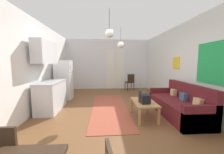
{
  "coord_description": "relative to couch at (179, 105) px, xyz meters",
  "views": [
    {
      "loc": [
        -0.3,
        -3.62,
        1.48
      ],
      "look_at": [
        0.05,
        1.53,
        0.91
      ],
      "focal_mm": 21.22,
      "sensor_mm": 36.0,
      "label": 1
    }
  ],
  "objects": [
    {
      "name": "wall_left",
      "position": [
        -4.17,
        0.15,
        1.1
      ],
      "size": [
        0.12,
        7.88,
        2.76
      ],
      "color": "white",
      "rests_on": "ground_plane"
    },
    {
      "name": "accent_chair",
      "position": [
        -0.7,
        3.44,
        0.2
      ],
      "size": [
        0.49,
        0.48,
        0.87
      ],
      "rotation": [
        0.0,
        0.0,
        3.35
      ],
      "color": "black",
      "rests_on": "ground_plane"
    },
    {
      "name": "refrigerator",
      "position": [
        -3.71,
        1.93,
        0.5
      ],
      "size": [
        0.63,
        0.58,
        1.56
      ],
      "color": "white",
      "rests_on": "ground_plane"
    },
    {
      "name": "wall_right",
      "position": [
        0.5,
        0.15,
        1.1
      ],
      "size": [
        0.12,
        7.88,
        2.76
      ],
      "color": "silver",
      "rests_on": "ground_plane"
    },
    {
      "name": "bamboo_vase",
      "position": [
        -1.09,
        0.14,
        0.29
      ],
      "size": [
        0.1,
        0.1,
        0.46
      ],
      "color": "#2D2D33",
      "rests_on": "coffee_table"
    },
    {
      "name": "pendant_lamp_near",
      "position": [
        -1.97,
        -0.18,
        1.9
      ],
      "size": [
        0.2,
        0.2,
        0.68
      ],
      "color": "black"
    },
    {
      "name": "coffee_table",
      "position": [
        -1.05,
        -0.1,
        0.11
      ],
      "size": [
        0.54,
        0.92,
        0.45
      ],
      "color": "#B27F4C",
      "rests_on": "ground_plane"
    },
    {
      "name": "ground_plane",
      "position": [
        -1.83,
        0.15,
        -0.33
      ],
      "size": [
        5.17,
        8.28,
        0.1
      ],
      "primitive_type": "cube",
      "color": "brown"
    },
    {
      "name": "kitchen_counter",
      "position": [
        -3.78,
        0.69,
        0.54
      ],
      "size": [
        0.59,
        1.3,
        2.13
      ],
      "color": "silver",
      "rests_on": "ground_plane"
    },
    {
      "name": "couch",
      "position": [
        0.0,
        0.0,
        0.0
      ],
      "size": [
        0.83,
        1.99,
        0.89
      ],
      "color": "#5B191E",
      "rests_on": "ground_plane"
    },
    {
      "name": "area_rug",
      "position": [
        -1.93,
        0.72,
        -0.28
      ],
      "size": [
        1.11,
        3.3,
        0.01
      ],
      "primitive_type": "cube",
      "color": "#9E4733",
      "rests_on": "ground_plane"
    },
    {
      "name": "handbag",
      "position": [
        -1.08,
        -0.24,
        0.28
      ],
      "size": [
        0.25,
        0.3,
        0.33
      ],
      "color": "black",
      "rests_on": "coffee_table"
    },
    {
      "name": "wall_back",
      "position": [
        -1.82,
        4.04,
        1.09
      ],
      "size": [
        4.77,
        0.13,
        2.76
      ],
      "color": "silver",
      "rests_on": "ground_plane"
    },
    {
      "name": "pendant_lamp_far",
      "position": [
        -1.48,
        1.44,
        1.85
      ],
      "size": [
        0.24,
        0.24,
        0.75
      ],
      "color": "black"
    }
  ]
}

